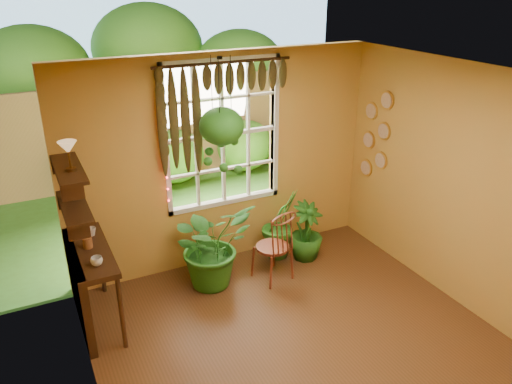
{
  "coord_description": "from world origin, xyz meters",
  "views": [
    {
      "loc": [
        -2.25,
        -3.17,
        3.49
      ],
      "look_at": [
        -0.1,
        1.15,
        1.39
      ],
      "focal_mm": 35.0,
      "sensor_mm": 36.0,
      "label": 1
    }
  ],
  "objects_px": {
    "windsor_chair": "(274,256)",
    "counter_ledge": "(83,281)",
    "potted_plant_left": "(212,244)",
    "hanging_basket": "(222,129)",
    "potted_plant_mid": "(281,224)"
  },
  "relations": [
    {
      "from": "counter_ledge",
      "to": "potted_plant_left",
      "type": "xyz_separation_m",
      "value": [
        1.51,
        0.14,
        -0.01
      ]
    },
    {
      "from": "potted_plant_mid",
      "to": "hanging_basket",
      "type": "bearing_deg",
      "value": -177.16
    },
    {
      "from": "windsor_chair",
      "to": "potted_plant_mid",
      "type": "bearing_deg",
      "value": 40.23
    },
    {
      "from": "counter_ledge",
      "to": "hanging_basket",
      "type": "relative_size",
      "value": 0.89
    },
    {
      "from": "potted_plant_mid",
      "to": "hanging_basket",
      "type": "height_order",
      "value": "hanging_basket"
    },
    {
      "from": "counter_ledge",
      "to": "potted_plant_left",
      "type": "distance_m",
      "value": 1.51
    },
    {
      "from": "potted_plant_mid",
      "to": "hanging_basket",
      "type": "distance_m",
      "value": 1.63
    },
    {
      "from": "windsor_chair",
      "to": "counter_ledge",
      "type": "bearing_deg",
      "value": 163.93
    },
    {
      "from": "potted_plant_left",
      "to": "windsor_chair",
      "type": "bearing_deg",
      "value": -19.33
    },
    {
      "from": "potted_plant_left",
      "to": "hanging_basket",
      "type": "height_order",
      "value": "hanging_basket"
    },
    {
      "from": "potted_plant_mid",
      "to": "potted_plant_left",
      "type": "bearing_deg",
      "value": -168.46
    },
    {
      "from": "counter_ledge",
      "to": "potted_plant_left",
      "type": "relative_size",
      "value": 1.12
    },
    {
      "from": "potted_plant_mid",
      "to": "windsor_chair",
      "type": "bearing_deg",
      "value": -126.57
    },
    {
      "from": "windsor_chair",
      "to": "hanging_basket",
      "type": "relative_size",
      "value": 0.81
    },
    {
      "from": "potted_plant_left",
      "to": "hanging_basket",
      "type": "relative_size",
      "value": 0.79
    }
  ]
}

